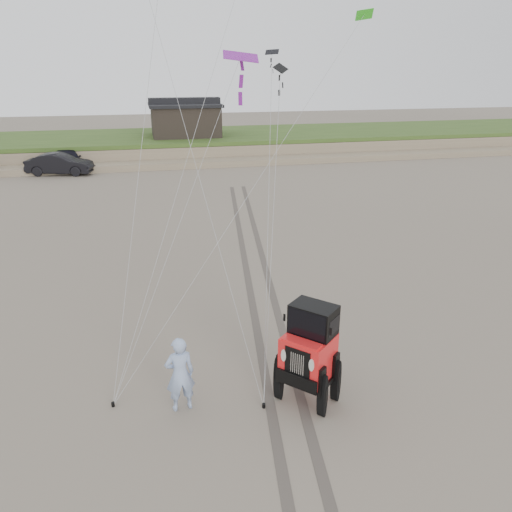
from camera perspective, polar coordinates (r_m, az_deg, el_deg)
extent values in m
plane|color=#6B6054|center=(12.98, -0.69, -15.82)|extent=(160.00, 160.00, 0.00)
cube|color=#7A6B54|center=(48.74, -10.45, 12.26)|extent=(160.00, 12.00, 1.40)
cube|color=#2D4719|center=(48.62, -10.51, 13.25)|extent=(160.00, 12.00, 0.35)
cube|color=#7A6B54|center=(42.40, -9.92, 10.42)|extent=(160.00, 3.50, 0.50)
cube|color=black|center=(47.59, -8.08, 15.02)|extent=(6.00, 5.00, 2.60)
cube|color=black|center=(47.47, -8.17, 16.73)|extent=(6.40, 5.40, 0.25)
cube|color=black|center=(47.45, -8.20, 17.18)|extent=(6.40, 1.20, 0.50)
imported|color=black|center=(41.13, -21.51, 9.75)|extent=(5.10, 2.69, 1.60)
imported|color=black|center=(43.12, -20.81, 10.27)|extent=(3.12, 5.68, 1.56)
imported|color=#869BD0|center=(12.21, -8.69, -13.21)|extent=(0.76, 0.55, 1.93)
cube|color=green|center=(20.52, 12.28, 25.36)|extent=(0.70, 0.33, 0.42)
cube|color=black|center=(17.37, 1.85, 22.29)|extent=(0.49, 0.41, 0.19)
cube|color=#811A92|center=(19.30, -1.77, 21.84)|extent=(1.38, 0.90, 0.47)
cube|color=black|center=(14.84, 2.83, 20.65)|extent=(0.54, 0.53, 0.30)
cylinder|color=black|center=(13.13, -16.03, -15.98)|extent=(0.08, 0.08, 0.12)
cylinder|color=black|center=(12.62, 0.89, -16.73)|extent=(0.08, 0.08, 0.12)
cube|color=#4C443D|center=(20.12, -1.08, -1.77)|extent=(4.42, 29.74, 0.01)
cube|color=#4C443D|center=(20.29, 1.14, -1.58)|extent=(4.42, 29.74, 0.01)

